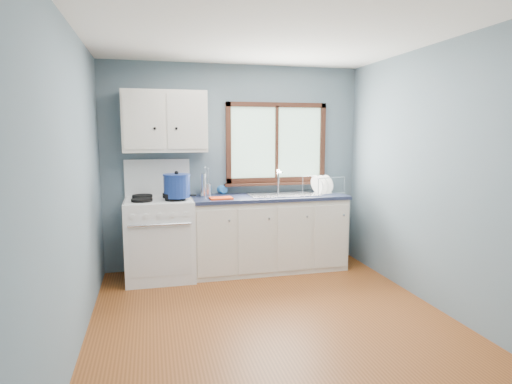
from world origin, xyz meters
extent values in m
cube|color=brown|center=(0.00, 0.00, -0.01)|extent=(3.20, 3.60, 0.02)
cube|color=white|center=(0.00, 0.00, 2.51)|extent=(3.20, 3.60, 0.02)
cube|color=slate|center=(0.00, 1.81, 1.25)|extent=(3.20, 0.02, 2.50)
cube|color=slate|center=(0.00, -1.81, 1.25)|extent=(3.20, 0.02, 2.50)
cube|color=slate|center=(-1.61, 0.00, 1.25)|extent=(0.02, 3.60, 2.50)
cube|color=slate|center=(1.61, 0.00, 1.25)|extent=(0.02, 3.60, 2.50)
cube|color=white|center=(-0.95, 1.47, 0.46)|extent=(0.76, 0.65, 0.92)
cube|color=white|center=(-0.95, 1.77, 1.14)|extent=(0.76, 0.05, 0.44)
cube|color=silver|center=(-0.95, 1.47, 0.93)|extent=(0.72, 0.59, 0.01)
cylinder|color=black|center=(-1.13, 1.32, 0.95)|extent=(0.23, 0.23, 0.03)
cylinder|color=black|center=(-0.77, 1.32, 0.95)|extent=(0.23, 0.23, 0.03)
cylinder|color=black|center=(-1.13, 1.61, 0.95)|extent=(0.23, 0.23, 0.03)
cylinder|color=black|center=(-0.77, 1.61, 0.95)|extent=(0.23, 0.23, 0.03)
cylinder|color=silver|center=(-0.95, 1.12, 0.70)|extent=(0.66, 0.02, 0.02)
cube|color=silver|center=(-0.95, 1.14, 0.40)|extent=(0.66, 0.01, 0.55)
cube|color=silver|center=(0.36, 1.49, 0.44)|extent=(1.85, 0.60, 0.88)
cube|color=black|center=(0.36, 1.51, 0.04)|extent=(1.85, 0.54, 0.08)
cube|color=#191F37|center=(0.36, 1.49, 0.90)|extent=(1.89, 0.64, 0.04)
cube|color=silver|center=(0.54, 1.49, 0.92)|extent=(0.84, 0.46, 0.01)
cube|color=silver|center=(0.34, 1.49, 0.85)|extent=(0.36, 0.40, 0.14)
cube|color=silver|center=(0.74, 1.49, 0.85)|extent=(0.36, 0.40, 0.14)
cylinder|color=silver|center=(0.54, 1.69, 1.06)|extent=(0.02, 0.02, 0.28)
cylinder|color=silver|center=(0.54, 1.62, 1.19)|extent=(0.02, 0.16, 0.02)
sphere|color=silver|center=(0.54, 1.69, 1.20)|extent=(0.04, 0.04, 0.04)
cube|color=#9EC6A8|center=(0.54, 1.79, 1.55)|extent=(1.22, 0.01, 0.92)
cube|color=#402014|center=(0.54, 1.77, 2.02)|extent=(1.30, 0.05, 0.06)
cube|color=#402014|center=(0.54, 1.77, 1.08)|extent=(1.30, 0.05, 0.06)
cube|color=#402014|center=(-0.08, 1.77, 1.55)|extent=(0.06, 0.05, 1.00)
cube|color=#402014|center=(1.16, 1.77, 1.55)|extent=(0.06, 0.05, 1.00)
cube|color=#402014|center=(0.54, 1.77, 1.55)|extent=(0.03, 0.05, 0.92)
cube|color=#402014|center=(0.54, 1.74, 1.03)|extent=(1.36, 0.10, 0.03)
cube|color=silver|center=(-0.85, 1.63, 1.80)|extent=(0.95, 0.32, 0.70)
cube|color=silver|center=(-1.09, 1.46, 1.80)|extent=(0.44, 0.01, 0.62)
cube|color=silver|center=(-0.61, 1.46, 1.80)|extent=(0.44, 0.01, 0.62)
sphere|color=black|center=(-0.97, 1.45, 1.72)|extent=(0.03, 0.03, 0.03)
sphere|color=black|center=(-0.73, 1.45, 1.72)|extent=(0.03, 0.03, 0.03)
cylinder|color=black|center=(-0.78, 1.33, 0.98)|extent=(0.30, 0.30, 0.05)
cube|color=black|center=(-0.61, 1.29, 0.98)|extent=(0.14, 0.06, 0.01)
cylinder|color=navy|center=(-0.75, 1.33, 1.08)|extent=(0.33, 0.33, 0.25)
cylinder|color=navy|center=(-0.75, 1.33, 1.21)|extent=(0.34, 0.34, 0.02)
sphere|color=black|center=(-0.75, 1.33, 1.23)|extent=(0.05, 0.05, 0.04)
cylinder|color=silver|center=(-0.37, 1.68, 0.99)|extent=(0.13, 0.13, 0.14)
cylinder|color=silver|center=(-0.35, 1.68, 1.14)|extent=(0.01, 0.01, 0.21)
cylinder|color=silver|center=(-0.39, 1.70, 1.16)|extent=(0.01, 0.01, 0.25)
cylinder|color=silver|center=(-0.38, 1.66, 1.13)|extent=(0.01, 0.01, 0.19)
cylinder|color=silver|center=(-0.43, 1.57, 1.06)|extent=(0.07, 0.07, 0.27)
imported|color=#2A76C6|center=(-0.15, 1.72, 1.06)|extent=(0.14, 0.14, 0.28)
cube|color=#EC3E13|center=(-0.25, 1.35, 0.93)|extent=(0.26, 0.19, 0.02)
cube|color=silver|center=(1.08, 1.54, 0.93)|extent=(0.51, 0.44, 0.02)
cylinder|color=silver|center=(0.93, 1.33, 1.02)|extent=(0.01, 0.01, 0.21)
cylinder|color=silver|center=(1.32, 1.45, 1.02)|extent=(0.01, 0.01, 0.21)
cylinder|color=silver|center=(0.84, 1.62, 1.02)|extent=(0.01, 0.01, 0.21)
cylinder|color=silver|center=(1.23, 1.74, 1.02)|extent=(0.01, 0.01, 0.21)
cylinder|color=silver|center=(1.13, 1.39, 1.13)|extent=(0.40, 0.13, 0.01)
cylinder|color=silver|center=(1.04, 1.68, 1.13)|extent=(0.40, 0.13, 0.01)
cylinder|color=white|center=(0.98, 1.51, 1.03)|extent=(0.12, 0.23, 0.23)
cylinder|color=white|center=(1.06, 1.53, 1.03)|extent=(0.12, 0.23, 0.23)
cylinder|color=white|center=(1.14, 1.55, 1.03)|extent=(0.12, 0.23, 0.23)
camera|label=1|loc=(-1.02, -3.45, 1.66)|focal=30.00mm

